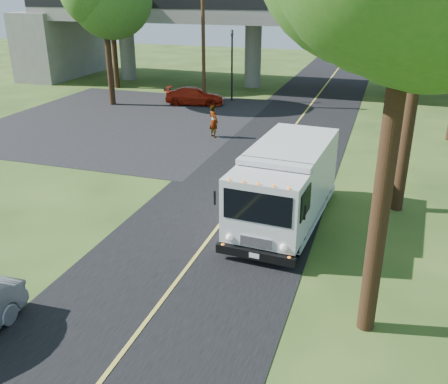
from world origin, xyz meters
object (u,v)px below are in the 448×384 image
at_px(traffic_signal, 232,58).
at_px(utility_pole, 203,41).
at_px(step_van, 286,183).
at_px(red_sedan, 195,96).
at_px(pedestrian, 214,121).

bearing_deg(traffic_signal, utility_pole, -126.87).
height_order(step_van, red_sedan, step_van).
distance_m(step_van, red_sedan, 20.41).
bearing_deg(utility_pole, traffic_signal, 53.13).
bearing_deg(red_sedan, utility_pole, -94.02).
bearing_deg(traffic_signal, red_sedan, -137.06).
height_order(traffic_signal, utility_pole, utility_pole).
xyz_separation_m(utility_pole, red_sedan, (-0.73, -0.07, -3.97)).
distance_m(utility_pole, step_van, 20.31).
bearing_deg(red_sedan, pedestrian, -161.01).
distance_m(traffic_signal, step_van, 21.29).
bearing_deg(pedestrian, red_sedan, -24.63).
bearing_deg(utility_pole, pedestrian, -65.92).
height_order(utility_pole, step_van, utility_pole).
bearing_deg(step_van, pedestrian, 126.17).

